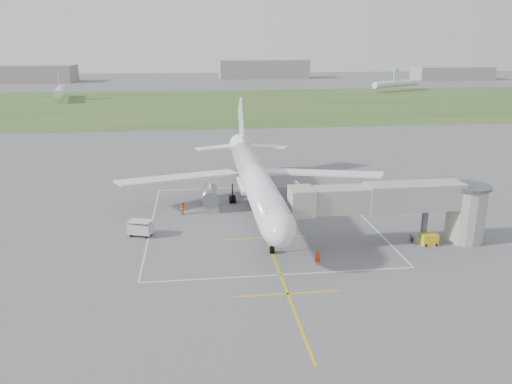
{
  "coord_description": "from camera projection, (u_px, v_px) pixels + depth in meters",
  "views": [
    {
      "loc": [
        -8.06,
        -65.0,
        22.27
      ],
      "look_at": [
        -0.49,
        -4.0,
        4.0
      ],
      "focal_mm": 35.0,
      "sensor_mm": 36.0,
      "label": 1
    }
  ],
  "objects": [
    {
      "name": "ground",
      "position": [
        256.0,
        211.0,
        69.13
      ],
      "size": [
        700.0,
        700.0,
        0.0
      ],
      "primitive_type": "plane",
      "color": "#5E5D60",
      "rests_on": "ground"
    },
    {
      "name": "grass_strip",
      "position": [
        215.0,
        104.0,
        192.79
      ],
      "size": [
        700.0,
        120.0,
        0.02
      ],
      "primitive_type": "cube",
      "color": "#395826",
      "rests_on": "ground"
    },
    {
      "name": "distant_aircraft",
      "position": [
        242.0,
        87.0,
        225.67
      ],
      "size": [
        173.34,
        47.2,
        8.85
      ],
      "color": "white",
      "rests_on": "ground"
    },
    {
      "name": "apron_markings",
      "position": [
        262.0,
        226.0,
        63.59
      ],
      "size": [
        28.2,
        60.0,
        0.01
      ],
      "color": "gold",
      "rests_on": "ground"
    },
    {
      "name": "ramp_worker_wing",
      "position": [
        183.0,
        208.0,
        67.8
      ],
      "size": [
        1.0,
        1.06,
        1.73
      ],
      "primitive_type": "imported",
      "rotation": [
        0.0,
        0.0,
        2.14
      ],
      "color": "#E65F07",
      "rests_on": "ground"
    },
    {
      "name": "jet_bridge",
      "position": [
        407.0,
        204.0,
        56.79
      ],
      "size": [
        23.4,
        5.0,
        7.2
      ],
      "color": "gray",
      "rests_on": "ground"
    },
    {
      "name": "airliner",
      "position": [
        255.0,
        179.0,
        68.59
      ],
      "size": [
        38.93,
        46.75,
        13.52
      ],
      "color": "white",
      "rests_on": "ground"
    },
    {
      "name": "ramp_worker_nose",
      "position": [
        318.0,
        258.0,
        52.22
      ],
      "size": [
        0.64,
        0.47,
        1.6
      ],
      "primitive_type": "imported",
      "rotation": [
        0.0,
        0.0,
        -0.16
      ],
      "color": "red",
      "rests_on": "ground"
    },
    {
      "name": "baggage_cart",
      "position": [
        141.0,
        228.0,
        60.09
      ],
      "size": [
        3.13,
        2.47,
        1.91
      ],
      "rotation": [
        0.0,
        0.0,
        -0.34
      ],
      "color": "silver",
      "rests_on": "ground"
    },
    {
      "name": "distant_hangars",
      "position": [
        180.0,
        72.0,
        318.01
      ],
      "size": [
        345.0,
        49.0,
        12.0
      ],
      "color": "gray",
      "rests_on": "ground"
    },
    {
      "name": "gpu_unit",
      "position": [
        429.0,
        240.0,
        57.4
      ],
      "size": [
        1.78,
        1.27,
        1.33
      ],
      "rotation": [
        0.0,
        0.0,
        0.01
      ],
      "color": "yellow",
      "rests_on": "ground"
    }
  ]
}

